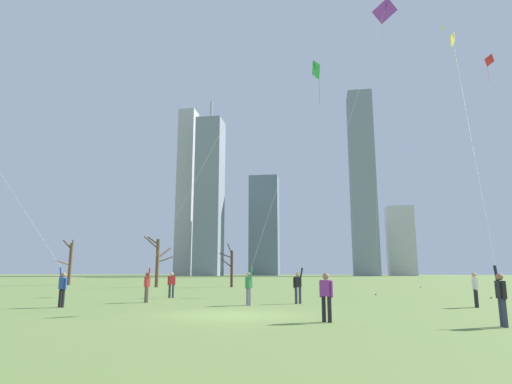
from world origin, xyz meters
TOP-DOWN VIEW (x-y plane):
  - ground_plane at (0.00, 0.00)m, footprint 400.00×400.00m
  - kite_flyer_midfield_center_orange at (-10.80, 2.61)m, footprint 12.85×2.21m
  - kite_flyer_midfield_left_teal at (-4.36, 4.27)m, footprint 11.54×11.43m
  - kite_flyer_foreground_right_green at (0.21, 4.50)m, footprint 4.04×3.94m
  - kite_flyer_far_back_purple at (3.78, 7.21)m, footprint 6.92×3.59m
  - kite_flyer_midfield_right_yellow at (9.36, -0.63)m, footprint 3.33×11.87m
  - bystander_far_off_by_trees at (-6.14, 10.06)m, footprint 0.47×0.32m
  - bystander_strolling_midfield at (10.66, 5.28)m, footprint 0.24×0.51m
  - bystander_watching_nearby at (3.60, -1.75)m, footprint 0.45×0.35m
  - distant_kite_drifting_left_red at (19.78, 23.86)m, footprint 5.76×6.44m
  - distant_kite_low_near_trees_white at (16.45, 27.72)m, footprint 3.87×3.04m
  - distant_kite_high_overhead_pink at (9.06, 18.24)m, footprint 2.58×3.86m
  - bare_tree_leftmost at (-27.31, 32.09)m, footprint 2.54×1.96m
  - bare_tree_left_of_center at (-14.04, 27.33)m, footprint 3.11×1.73m
  - bare_tree_far_right_edge at (-6.27, 28.84)m, footprint 1.68×1.62m
  - skyline_mid_tower_right at (-19.10, 151.91)m, footprint 11.60×7.65m
  - skyline_slender_spire at (33.11, 149.33)m, footprint 9.83×6.59m
  - skyline_short_annex at (19.27, 140.89)m, footprint 8.78×11.32m
  - skyline_tall_tower at (-38.04, 136.81)m, footprint 9.52×10.01m
  - skyline_mid_tower_left at (-49.91, 144.96)m, footprint 6.59×7.26m

SIDE VIEW (x-z plane):
  - ground_plane at x=0.00m, z-range 0.00..0.00m
  - bystander_far_off_by_trees at x=-6.14m, z-range 0.09..1.71m
  - bystander_strolling_midfield at x=10.66m, z-range 0.09..1.71m
  - bystander_watching_nearby at x=3.60m, z-range 0.09..1.71m
  - kite_flyer_foreground_right_green at x=0.21m, z-range -3.57..7.61m
  - bare_tree_far_right_edge at x=-6.27m, z-range -0.12..4.68m
  - bare_tree_left_of_center at x=-14.04m, z-range 0.11..5.59m
  - bare_tree_leftmost at x=-27.31m, z-range 0.07..5.66m
  - kite_flyer_midfield_left_teal at x=-4.36m, z-range -4.53..10.48m
  - kite_flyer_midfield_right_yellow at x=9.36m, z-range -5.20..11.16m
  - kite_flyer_midfield_center_orange at x=-10.80m, z-range -4.53..11.25m
  - kite_flyer_far_back_purple at x=3.78m, z-range -3.92..15.36m
  - skyline_slender_spire at x=33.11m, z-range 0.00..25.96m
  - skyline_mid_tower_right at x=-19.10m, z-range 0.00..40.00m
  - distant_kite_drifting_left_red at x=19.78m, z-range 9.11..31.55m
  - distant_kite_low_near_trees_white at x=16.45m, z-range 9.01..36.78m
  - distant_kite_high_overhead_pink at x=9.06m, z-range 9.16..39.42m
  - skyline_tall_tower at x=-38.04m, z-range -3.96..63.97m
  - skyline_mid_tower_left at x=-49.91m, z-range 0.00..67.61m
  - skyline_short_annex at x=19.27m, z-range 0.00..68.48m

